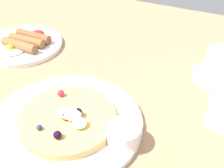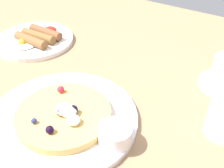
# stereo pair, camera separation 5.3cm
# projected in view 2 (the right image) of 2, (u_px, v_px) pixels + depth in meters

# --- Properties ---
(ground_plane) EXTENTS (1.75, 1.18, 0.03)m
(ground_plane) POSITION_uv_depth(u_px,v_px,m) (84.00, 103.00, 0.61)
(ground_plane) COLOR #9F7A57
(pancake_plate) EXTENTS (0.30, 0.30, 0.01)m
(pancake_plate) POSITION_uv_depth(u_px,v_px,m) (62.00, 119.00, 0.54)
(pancake_plate) COLOR white
(pancake_plate) RESTS_ON ground_plane
(pancake_with_berries) EXTENTS (0.18, 0.18, 0.03)m
(pancake_with_berries) POSITION_uv_depth(u_px,v_px,m) (64.00, 115.00, 0.53)
(pancake_with_berries) COLOR #E2B660
(pancake_with_berries) RESTS_ON pancake_plate
(syrup_ramekin) EXTENTS (0.06, 0.06, 0.03)m
(syrup_ramekin) POSITION_uv_depth(u_px,v_px,m) (115.00, 134.00, 0.48)
(syrup_ramekin) COLOR white
(syrup_ramekin) RESTS_ON pancake_plate
(breakfast_plate) EXTENTS (0.22, 0.22, 0.01)m
(breakfast_plate) POSITION_uv_depth(u_px,v_px,m) (34.00, 40.00, 0.79)
(breakfast_plate) COLOR white
(breakfast_plate) RESTS_ON ground_plane
(fried_breakfast) EXTENTS (0.11, 0.14, 0.03)m
(fried_breakfast) POSITION_uv_depth(u_px,v_px,m) (37.00, 36.00, 0.77)
(fried_breakfast) COLOR brown
(fried_breakfast) RESTS_ON breakfast_plate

